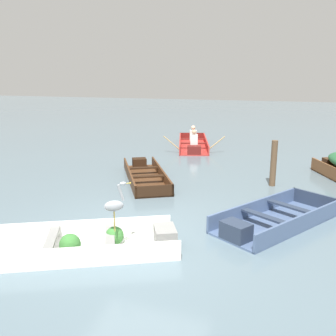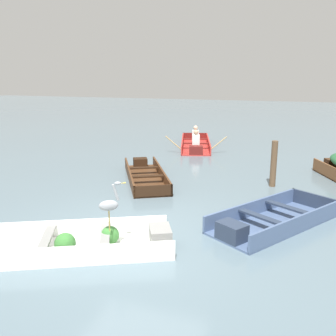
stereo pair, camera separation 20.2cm
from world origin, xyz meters
The scene contains 7 objects.
ground_plane centered at (0.00, 0.00, 0.00)m, with size 80.00×80.00×0.00m, color slate.
dinghy_white_foreground centered at (-0.49, -0.91, 0.13)m, with size 3.42×2.54×0.39m.
skiff_dark_varnish_near_moored centered at (-1.36, 3.68, 0.10)m, with size 2.51×3.39×0.31m.
skiff_slate_blue_mid_moored centered at (2.40, 1.25, 0.12)m, with size 2.50×3.07×0.35m.
rowboat_red_with_crew centered at (-1.26, 8.67, 0.18)m, with size 2.54×3.68×0.91m.
heron_on_dinghy centered at (-0.04, -0.82, 0.86)m, with size 0.42×0.32×0.84m.
mooring_post centered at (2.20, 4.13, 0.62)m, with size 0.16×0.16×1.25m, color brown.
Camera 1 is at (2.67, -6.05, 2.92)m, focal length 40.00 mm.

